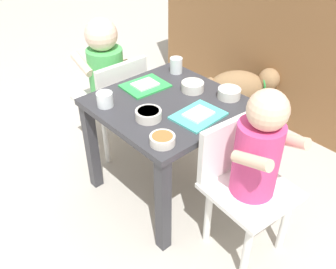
# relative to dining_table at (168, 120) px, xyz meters

# --- Properties ---
(ground_plane) EXTENTS (7.00, 7.00, 0.00)m
(ground_plane) POSITION_rel_dining_table_xyz_m (0.00, 0.00, -0.37)
(ground_plane) COLOR #B2ADA3
(kitchen_cabinet_back) EXTENTS (1.83, 0.38, 1.03)m
(kitchen_cabinet_back) POSITION_rel_dining_table_xyz_m (0.00, 1.01, 0.14)
(kitchen_cabinet_back) COLOR brown
(kitchen_cabinet_back) RESTS_ON ground
(dining_table) EXTENTS (0.53, 0.53, 0.46)m
(dining_table) POSITION_rel_dining_table_xyz_m (0.00, 0.00, 0.00)
(dining_table) COLOR #333338
(dining_table) RESTS_ON ground
(seated_child_left) EXTENTS (0.29, 0.29, 0.68)m
(seated_child_left) POSITION_rel_dining_table_xyz_m (-0.43, 0.00, 0.06)
(seated_child_left) COLOR white
(seated_child_left) RESTS_ON ground
(seated_child_right) EXTENTS (0.30, 0.30, 0.69)m
(seated_child_right) POSITION_rel_dining_table_xyz_m (0.43, 0.00, 0.06)
(seated_child_right) COLOR white
(seated_child_right) RESTS_ON ground
(dog) EXTENTS (0.34, 0.37, 0.33)m
(dog) POSITION_rel_dining_table_xyz_m (-0.15, 0.68, -0.15)
(dog) COLOR olive
(dog) RESTS_ON ground
(food_tray_left) EXTENTS (0.16, 0.19, 0.02)m
(food_tray_left) POSITION_rel_dining_table_xyz_m (-0.16, 0.01, 0.09)
(food_tray_left) COLOR green
(food_tray_left) RESTS_ON dining_table
(food_tray_right) EXTENTS (0.15, 0.19, 0.02)m
(food_tray_right) POSITION_rel_dining_table_xyz_m (0.16, 0.01, 0.09)
(food_tray_right) COLOR #4CC6BC
(food_tray_right) RESTS_ON dining_table
(water_cup_left) EXTENTS (0.06, 0.06, 0.07)m
(water_cup_left) POSITION_rel_dining_table_xyz_m (-0.17, 0.20, 0.12)
(water_cup_left) COLOR white
(water_cup_left) RESTS_ON dining_table
(water_cup_right) EXTENTS (0.06, 0.06, 0.06)m
(water_cup_right) POSITION_rel_dining_table_xyz_m (-0.14, -0.20, 0.11)
(water_cup_right) COLOR white
(water_cup_right) RESTS_ON dining_table
(veggie_bowl_far) EXTENTS (0.09, 0.09, 0.04)m
(veggie_bowl_far) POSITION_rel_dining_table_xyz_m (-0.00, 0.14, 0.11)
(veggie_bowl_far) COLOR silver
(veggie_bowl_far) RESTS_ON dining_table
(veggie_bowl_near) EXTENTS (0.09, 0.09, 0.04)m
(veggie_bowl_near) POSITION_rel_dining_table_xyz_m (0.14, 0.21, 0.11)
(veggie_bowl_near) COLOR silver
(veggie_bowl_near) RESTS_ON dining_table
(cereal_bowl_left_side) EXTENTS (0.09, 0.09, 0.03)m
(cereal_bowl_left_side) POSITION_rel_dining_table_xyz_m (0.19, -0.20, 0.10)
(cereal_bowl_left_side) COLOR silver
(cereal_bowl_left_side) RESTS_ON dining_table
(cereal_bowl_right_side) EXTENTS (0.10, 0.10, 0.04)m
(cereal_bowl_right_side) POSITION_rel_dining_table_xyz_m (0.04, -0.14, 0.10)
(cereal_bowl_right_side) COLOR silver
(cereal_bowl_right_side) RESTS_ON dining_table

